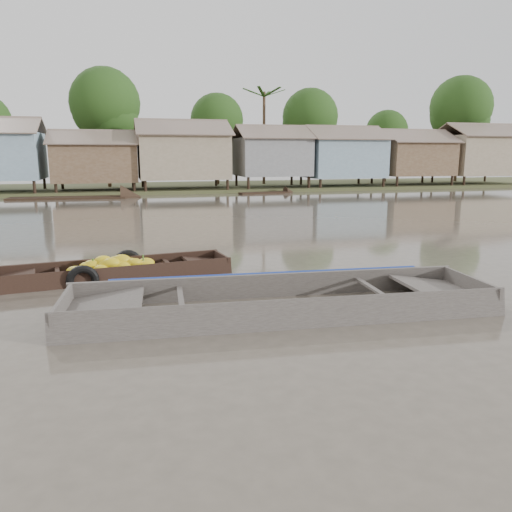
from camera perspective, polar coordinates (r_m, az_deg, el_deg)
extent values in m
plane|color=#534B3F|center=(9.65, -2.55, -5.85)|extent=(120.00, 120.00, 0.00)
cube|color=#384723|center=(42.14, -12.23, 7.47)|extent=(120.00, 12.00, 0.50)
cube|color=brown|center=(38.55, -17.85, 10.09)|extent=(5.80, 4.60, 2.70)
cube|color=brown|center=(37.32, -18.12, 12.81)|extent=(6.20, 2.67, 1.14)
cube|color=brown|center=(39.80, -17.93, 12.72)|extent=(6.20, 2.67, 1.14)
cube|color=gray|center=(38.75, -8.38, 11.19)|extent=(6.50, 5.30, 3.30)
cube|color=brown|center=(37.37, -8.22, 14.40)|extent=(6.90, 3.08, 1.31)
cube|color=brown|center=(40.21, -8.71, 14.19)|extent=(6.90, 3.08, 1.31)
cube|color=slate|center=(40.16, 1.79, 11.25)|extent=(5.40, 4.70, 2.90)
cube|color=brown|center=(38.97, 2.35, 14.03)|extent=(5.80, 2.73, 1.17)
cube|color=brown|center=(41.41, 1.29, 13.89)|extent=(5.80, 2.73, 1.17)
cube|color=#7692A3|center=(42.26, 9.75, 10.98)|extent=(6.00, 5.00, 3.10)
cube|color=brown|center=(41.06, 10.65, 13.72)|extent=(6.40, 2.90, 1.24)
cube|color=brown|center=(43.52, 9.09, 13.65)|extent=(6.40, 2.90, 1.24)
cube|color=brown|center=(45.33, 17.39, 10.59)|extent=(5.70, 4.90, 2.80)
cube|color=brown|center=(44.23, 18.46, 12.91)|extent=(6.10, 2.85, 1.21)
cube|color=brown|center=(46.48, 16.65, 12.94)|extent=(6.10, 2.85, 1.21)
cube|color=gray|center=(49.07, 23.96, 10.47)|extent=(6.30, 5.10, 3.40)
cube|color=brown|center=(48.04, 25.22, 12.93)|extent=(6.70, 2.96, 1.26)
cube|color=brown|center=(50.20, 23.17, 13.00)|extent=(6.70, 2.96, 1.26)
cylinder|color=#473323|center=(42.01, -16.59, 11.55)|extent=(0.28, 0.28, 6.30)
sphere|color=#173B12|center=(42.18, -16.88, 16.44)|extent=(5.40, 5.40, 5.40)
cylinder|color=#473323|center=(43.72, -4.42, 11.29)|extent=(0.28, 0.28, 5.25)
sphere|color=#173B12|center=(43.80, -4.48, 15.22)|extent=(4.50, 4.50, 4.50)
cylinder|color=#473323|center=(44.92, 6.11, 11.49)|extent=(0.28, 0.28, 5.60)
sphere|color=#173B12|center=(45.02, 6.20, 15.57)|extent=(4.80, 4.80, 4.80)
cylinder|color=#473323|center=(49.21, 14.57, 10.59)|extent=(0.28, 0.28, 4.55)
sphere|color=#173B12|center=(49.25, 14.72, 13.61)|extent=(3.90, 3.90, 3.90)
cylinder|color=#473323|center=(52.16, 22.04, 11.32)|extent=(0.28, 0.28, 6.65)
sphere|color=#173B12|center=(52.33, 22.36, 15.47)|extent=(5.70, 5.70, 5.70)
cylinder|color=#473323|center=(44.15, 0.92, 13.11)|extent=(0.24, 0.24, 8.00)
cube|color=black|center=(12.37, -15.75, -2.73)|extent=(5.41, 1.72, 0.08)
cube|color=black|center=(12.88, -16.11, -1.22)|extent=(5.41, 0.87, 0.50)
cube|color=black|center=(11.76, -15.46, -2.39)|extent=(5.41, 0.87, 0.50)
cube|color=black|center=(12.88, -3.98, -0.79)|extent=(0.22, 1.18, 0.48)
cube|color=black|center=(12.73, -5.96, -0.69)|extent=(1.05, 1.13, 0.19)
cube|color=black|center=(12.27, -26.06, -2.31)|extent=(1.05, 1.13, 0.19)
cube|color=black|center=(12.23, -21.75, -1.80)|extent=(0.25, 1.14, 0.05)
cube|color=black|center=(12.50, -10.03, -0.85)|extent=(0.25, 1.14, 0.05)
ellipsoid|color=yellow|center=(12.18, -13.71, -0.74)|extent=(0.37, 0.28, 0.21)
ellipsoid|color=yellow|center=(12.11, -16.21, -0.80)|extent=(0.45, 0.34, 0.25)
ellipsoid|color=yellow|center=(12.20, -19.57, -1.68)|extent=(0.47, 0.36, 0.27)
ellipsoid|color=yellow|center=(12.12, -11.31, -1.60)|extent=(0.39, 0.30, 0.22)
ellipsoid|color=yellow|center=(11.99, -18.68, -2.15)|extent=(0.46, 0.35, 0.26)
ellipsoid|color=yellow|center=(12.29, -18.16, -1.02)|extent=(0.47, 0.36, 0.27)
ellipsoid|color=yellow|center=(12.53, -17.23, -0.84)|extent=(0.37, 0.28, 0.21)
ellipsoid|color=yellow|center=(12.01, -15.20, -1.80)|extent=(0.38, 0.29, 0.22)
ellipsoid|color=yellow|center=(12.01, -17.30, -1.46)|extent=(0.36, 0.27, 0.21)
ellipsoid|color=yellow|center=(12.64, -14.90, -0.95)|extent=(0.41, 0.31, 0.23)
ellipsoid|color=yellow|center=(12.36, -19.98, -1.64)|extent=(0.43, 0.33, 0.24)
ellipsoid|color=yellow|center=(12.60, -12.47, -0.79)|extent=(0.46, 0.35, 0.26)
ellipsoid|color=yellow|center=(11.95, -19.63, -2.47)|extent=(0.38, 0.28, 0.21)
ellipsoid|color=yellow|center=(12.64, -13.20, -0.99)|extent=(0.41, 0.31, 0.23)
ellipsoid|color=yellow|center=(12.27, -14.21, -0.76)|extent=(0.43, 0.33, 0.25)
ellipsoid|color=yellow|center=(12.38, -16.93, -0.93)|extent=(0.42, 0.31, 0.24)
ellipsoid|color=yellow|center=(12.45, -16.67, -0.90)|extent=(0.42, 0.32, 0.24)
ellipsoid|color=yellow|center=(12.21, -19.93, -2.10)|extent=(0.37, 0.28, 0.21)
ellipsoid|color=yellow|center=(12.28, -17.07, -0.54)|extent=(0.45, 0.34, 0.25)
ellipsoid|color=yellow|center=(12.68, -14.75, -0.95)|extent=(0.39, 0.30, 0.22)
ellipsoid|color=yellow|center=(12.26, -12.40, -1.06)|extent=(0.43, 0.33, 0.25)
ellipsoid|color=yellow|center=(12.39, -16.15, -0.80)|extent=(0.45, 0.34, 0.25)
ellipsoid|color=yellow|center=(12.18, -16.78, -1.01)|extent=(0.44, 0.33, 0.25)
ellipsoid|color=yellow|center=(12.19, -15.47, -0.93)|extent=(0.42, 0.32, 0.24)
ellipsoid|color=yellow|center=(12.06, -18.66, -1.78)|extent=(0.42, 0.32, 0.24)
ellipsoid|color=yellow|center=(11.98, -18.91, -2.10)|extent=(0.46, 0.35, 0.26)
ellipsoid|color=yellow|center=(12.35, -15.78, -0.48)|extent=(0.36, 0.27, 0.20)
ellipsoid|color=yellow|center=(12.14, -14.94, -1.16)|extent=(0.41, 0.31, 0.23)
ellipsoid|color=yellow|center=(12.29, -18.73, -1.17)|extent=(0.40, 0.31, 0.23)
ellipsoid|color=yellow|center=(12.51, -16.63, -1.01)|extent=(0.38, 0.29, 0.22)
ellipsoid|color=yellow|center=(12.24, -15.14, -0.46)|extent=(0.48, 0.36, 0.27)
ellipsoid|color=yellow|center=(12.06, -19.09, -1.83)|extent=(0.47, 0.36, 0.27)
cylinder|color=#3F6626|center=(12.22, -18.12, -0.69)|extent=(0.04, 0.04, 0.17)
cylinder|color=#3F6626|center=(12.28, -14.98, -0.44)|extent=(0.04, 0.04, 0.17)
cylinder|color=#3F6626|center=(12.35, -12.77, -0.26)|extent=(0.04, 0.04, 0.17)
torus|color=black|center=(13.00, -14.47, -0.93)|extent=(0.77, 0.27, 0.75)
torus|color=black|center=(11.62, -19.19, -2.70)|extent=(0.73, 0.27, 0.71)
cube|color=#3D3734|center=(9.43, 2.89, -6.79)|extent=(7.83, 2.22, 0.08)
cube|color=#3D3734|center=(10.23, 1.66, -3.69)|extent=(7.89, 0.74, 0.63)
cube|color=#3D3734|center=(8.47, 4.41, -7.01)|extent=(7.89, 0.74, 0.63)
cube|color=#3D3734|center=(10.89, 23.14, -3.69)|extent=(0.20, 1.93, 0.60)
cube|color=#3D3734|center=(10.52, 20.12, -3.55)|extent=(1.46, 1.76, 0.25)
cube|color=#3D3734|center=(9.27, -21.17, -6.14)|extent=(0.20, 1.93, 0.60)
cube|color=#3D3734|center=(9.14, -17.05, -5.60)|extent=(1.46, 1.76, 0.25)
cube|color=#3D3734|center=(9.07, -8.57, -5.01)|extent=(0.23, 1.86, 0.05)
cube|color=#3D3734|center=(9.89, 13.41, -3.78)|extent=(0.23, 1.86, 0.05)
cube|color=#665E54|center=(9.41, 2.89, -6.51)|extent=(5.98, 1.93, 0.02)
cube|color=navy|center=(10.23, 1.60, -2.29)|extent=(6.38, 0.55, 0.16)
torus|color=olive|center=(10.25, 20.11, -5.54)|extent=(0.44, 0.44, 0.06)
torus|color=olive|center=(10.24, 20.13, -5.32)|extent=(0.36, 0.36, 0.06)
cube|color=black|center=(34.65, -20.70, 6.05)|extent=(7.35, 2.02, 0.35)
cube|color=black|center=(36.63, 0.94, 7.06)|extent=(3.83, 1.37, 0.35)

